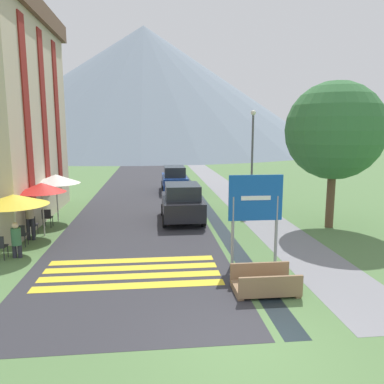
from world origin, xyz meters
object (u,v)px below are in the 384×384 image
at_px(footbridge, 265,284).
at_px(cafe_chair_near_right, 21,234).
at_px(tree_by_path, 335,131).
at_px(parked_car_far, 174,179).
at_px(person_seated_near, 16,238).
at_px(cafe_umbrella_middle_red, 42,188).
at_px(cafe_chair_far_right, 47,216).
at_px(person_standing_terrace, 30,216).
at_px(cafe_umbrella_rear_white, 56,179).
at_px(parked_car_near, 182,202).
at_px(cafe_chair_middle, 31,224).
at_px(road_sign, 255,206).
at_px(streetlamp, 252,151).
at_px(cafe_umbrella_front_yellow, 13,200).

bearing_deg(footbridge, cafe_chair_near_right, 148.66).
bearing_deg(tree_by_path, parked_car_far, 121.16).
relative_size(parked_car_far, person_seated_near, 3.32).
distance_m(footbridge, cafe_umbrella_middle_red, 9.98).
bearing_deg(cafe_chair_far_right, person_standing_terrace, -73.69).
bearing_deg(person_seated_near, footbridge, -24.98).
bearing_deg(person_seated_near, cafe_chair_far_right, 91.11).
bearing_deg(parked_car_far, cafe_chair_far_right, -123.82).
height_order(parked_car_far, cafe_chair_far_right, parked_car_far).
bearing_deg(cafe_chair_far_right, cafe_umbrella_rear_white, 100.40).
bearing_deg(parked_car_far, person_seated_near, -114.76).
bearing_deg(parked_car_near, tree_by_path, -15.90).
distance_m(cafe_chair_far_right, cafe_chair_middle, 1.38).
bearing_deg(road_sign, cafe_chair_middle, 153.55).
bearing_deg(person_standing_terrace, tree_by_path, 3.11).
distance_m(parked_car_far, cafe_umbrella_middle_red, 12.37).
height_order(footbridge, cafe_umbrella_rear_white, cafe_umbrella_rear_white).
bearing_deg(cafe_chair_middle, parked_car_far, 38.06).
bearing_deg(parked_car_near, cafe_chair_middle, -162.78).
xyz_separation_m(road_sign, person_standing_terrace, (-8.17, 3.57, -0.95)).
height_order(parked_car_far, streetlamp, streetlamp).
xyz_separation_m(cafe_chair_middle, person_seated_near, (0.35, -2.72, 0.18)).
xyz_separation_m(parked_car_far, cafe_chair_near_right, (-6.50, -12.19, -0.40)).
relative_size(road_sign, person_standing_terrace, 1.73).
height_order(road_sign, cafe_umbrella_rear_white, road_sign).
bearing_deg(road_sign, cafe_umbrella_rear_white, 139.76).
height_order(cafe_umbrella_middle_red, streetlamp, streetlamp).
height_order(footbridge, cafe_umbrella_front_yellow, cafe_umbrella_front_yellow).
relative_size(cafe_chair_near_right, person_standing_terrace, 0.50).
xyz_separation_m(cafe_umbrella_rear_white, tree_by_path, (12.51, -2.38, 2.26)).
bearing_deg(footbridge, parked_car_far, 94.93).
bearing_deg(streetlamp, cafe_chair_far_right, -161.31).
relative_size(parked_car_far, person_standing_terrace, 2.45).
bearing_deg(cafe_chair_near_right, parked_car_near, 47.61).
xyz_separation_m(parked_car_near, cafe_umbrella_front_yellow, (-6.24, -4.24, 1.04)).
bearing_deg(cafe_chair_near_right, cafe_chair_middle, 111.56).
bearing_deg(cafe_umbrella_front_yellow, parked_car_near, 34.17).
bearing_deg(road_sign, person_standing_terrace, 156.40).
bearing_deg(cafe_chair_far_right, road_sign, -14.34).
relative_size(road_sign, cafe_umbrella_front_yellow, 1.25).
height_order(cafe_umbrella_front_yellow, person_seated_near, cafe_umbrella_front_yellow).
relative_size(cafe_chair_middle, cafe_umbrella_rear_white, 0.37).
bearing_deg(person_seated_near, parked_car_near, 37.79).
relative_size(cafe_chair_far_right, cafe_umbrella_middle_red, 0.38).
bearing_deg(person_seated_near, streetlamp, 36.45).
distance_m(cafe_chair_middle, cafe_umbrella_middle_red, 1.60).
distance_m(parked_car_far, streetlamp, 7.50).
xyz_separation_m(road_sign, cafe_umbrella_middle_red, (-7.81, 4.15, 0.09)).
distance_m(cafe_umbrella_rear_white, tree_by_path, 12.93).
distance_m(cafe_umbrella_front_yellow, cafe_umbrella_rear_white, 4.76).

